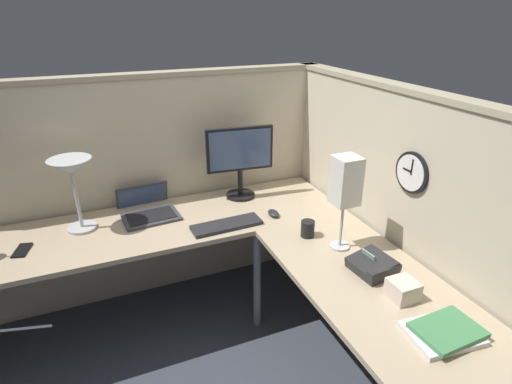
% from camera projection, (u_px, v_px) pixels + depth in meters
% --- Properties ---
extents(ground_plane, '(6.80, 6.80, 0.00)m').
position_uv_depth(ground_plane, '(244.00, 347.00, 2.58)').
color(ground_plane, '#383D47').
extents(cubicle_wall_back, '(2.57, 0.12, 1.58)m').
position_uv_depth(cubicle_wall_back, '(148.00, 189.00, 2.86)').
color(cubicle_wall_back, beige).
rests_on(cubicle_wall_back, ground).
extents(cubicle_wall_right, '(0.12, 2.37, 1.58)m').
position_uv_depth(cubicle_wall_right, '(401.00, 229.00, 2.34)').
color(cubicle_wall_right, beige).
rests_on(cubicle_wall_right, ground).
extents(desk, '(2.35, 2.15, 0.73)m').
position_uv_depth(desk, '(220.00, 273.00, 2.23)').
color(desk, tan).
rests_on(desk, ground).
extents(monitor, '(0.46, 0.20, 0.50)m').
position_uv_depth(monitor, '(240.00, 157.00, 2.78)').
color(monitor, black).
rests_on(monitor, desk).
extents(laptop, '(0.37, 0.41, 0.22)m').
position_uv_depth(laptop, '(147.00, 209.00, 2.67)').
color(laptop, '#38383D').
rests_on(laptop, desk).
extents(keyboard, '(0.44, 0.16, 0.02)m').
position_uv_depth(keyboard, '(227.00, 225.00, 2.49)').
color(keyboard, '#232326').
rests_on(keyboard, desk).
extents(computer_mouse, '(0.06, 0.10, 0.03)m').
position_uv_depth(computer_mouse, '(273.00, 213.00, 2.62)').
color(computer_mouse, '#232326').
rests_on(computer_mouse, desk).
extents(desk_lamp_dome, '(0.24, 0.24, 0.44)m').
position_uv_depth(desk_lamp_dome, '(72.00, 173.00, 2.33)').
color(desk_lamp_dome, '#B7BABF').
rests_on(desk_lamp_dome, desk).
extents(cell_phone, '(0.10, 0.16, 0.01)m').
position_uv_depth(cell_phone, '(22.00, 250.00, 2.24)').
color(cell_phone, black).
rests_on(cell_phone, desk).
extents(office_phone, '(0.21, 0.22, 0.11)m').
position_uv_depth(office_phone, '(373.00, 266.00, 2.05)').
color(office_phone, '#232326').
rests_on(office_phone, desk).
extents(book_stack, '(0.30, 0.24, 0.04)m').
position_uv_depth(book_stack, '(444.00, 332.00, 1.66)').
color(book_stack, silver).
rests_on(book_stack, desk).
extents(desk_lamp_paper, '(0.13, 0.13, 0.53)m').
position_uv_depth(desk_lamp_paper, '(346.00, 183.00, 2.13)').
color(desk_lamp_paper, '#B7BABF').
rests_on(desk_lamp_paper, desk).
extents(coffee_mug, '(0.08, 0.08, 0.10)m').
position_uv_depth(coffee_mug, '(308.00, 229.00, 2.38)').
color(coffee_mug, black).
rests_on(coffee_mug, desk).
extents(tissue_box, '(0.12, 0.12, 0.09)m').
position_uv_depth(tissue_box, '(403.00, 290.00, 1.87)').
color(tissue_box, beige).
rests_on(tissue_box, desk).
extents(wall_clock, '(0.04, 0.22, 0.22)m').
position_uv_depth(wall_clock, '(412.00, 172.00, 2.10)').
color(wall_clock, black).
extents(pinned_note_leftmost, '(0.08, 0.00, 0.07)m').
position_uv_depth(pinned_note_leftmost, '(238.00, 145.00, 2.94)').
color(pinned_note_leftmost, '#EAD84C').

